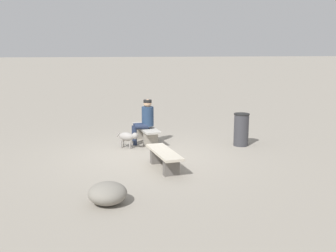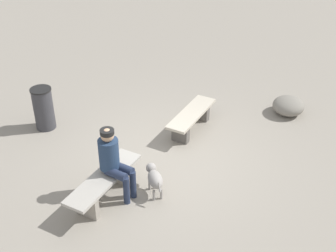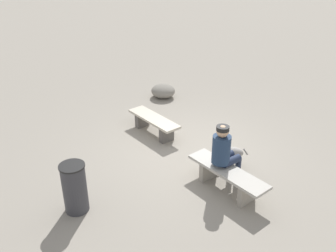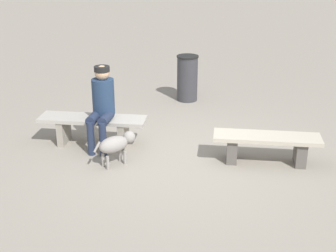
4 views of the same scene
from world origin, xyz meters
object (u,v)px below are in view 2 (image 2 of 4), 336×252
bench_left (191,118)px  bench_right (104,183)px  dog (154,178)px  trash_bin (44,108)px  seated_person (113,158)px  boulder (288,106)px

bench_left → bench_right: 2.68m
bench_left → dog: 2.16m
trash_bin → bench_right: bearing=72.2°
seated_person → dog: 0.80m
trash_bin → boulder: 5.31m
seated_person → boulder: seated_person is taller
seated_person → trash_bin: size_ratio=1.40×
bench_left → trash_bin: 3.09m
bench_right → bench_left: bearing=173.1°
bench_right → seated_person: bearing=157.4°
boulder → bench_right: bearing=-14.2°
bench_left → boulder: bearing=135.8°
bench_left → boulder: (-1.89, 1.30, -0.09)m
dog → boulder: bearing=-63.7°
bench_right → trash_bin: (-0.84, -2.61, 0.14)m
seated_person → dog: seated_person is taller
bench_right → seated_person: seated_person is taller
bench_left → trash_bin: (1.84, -2.47, 0.17)m
bench_left → dog: dog is taller
bench_right → boulder: (-4.57, 1.16, -0.13)m
bench_left → boulder: 2.30m
dog → trash_bin: (-0.20, -3.17, 0.14)m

